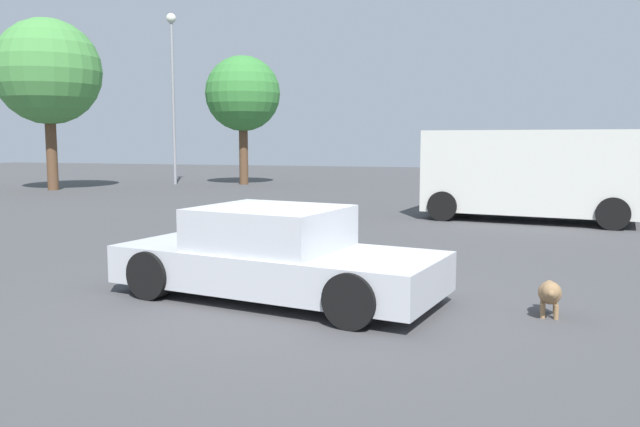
% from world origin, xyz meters
% --- Properties ---
extents(ground_plane, '(80.00, 80.00, 0.00)m').
position_xyz_m(ground_plane, '(0.00, 0.00, 0.00)').
color(ground_plane, '#424244').
extents(sedan_foreground, '(4.55, 2.54, 1.20)m').
position_xyz_m(sedan_foreground, '(-0.42, 0.11, 0.55)').
color(sedan_foreground, '#B7BABF').
rests_on(sedan_foreground, ground_plane).
extents(dog, '(0.28, 0.66, 0.46)m').
position_xyz_m(dog, '(3.00, 0.11, 0.29)').
color(dog, olive).
rests_on(dog, ground_plane).
extents(van_white, '(5.43, 2.86, 2.30)m').
position_xyz_m(van_white, '(3.01, 9.53, 1.24)').
color(van_white, silver).
rests_on(van_white, ground_plane).
extents(light_post_near, '(0.44, 0.44, 7.71)m').
position_xyz_m(light_post_near, '(-12.33, 19.03, 5.09)').
color(light_post_near, gray).
rests_on(light_post_near, ground_plane).
extents(tree_back_left, '(4.22, 4.22, 6.89)m').
position_xyz_m(tree_back_left, '(-15.44, 14.54, 4.75)').
color(tree_back_left, brown).
rests_on(tree_back_left, ground_plane).
extents(tree_back_center, '(3.40, 3.40, 5.84)m').
position_xyz_m(tree_back_center, '(-9.22, 19.79, 4.10)').
color(tree_back_center, brown).
rests_on(tree_back_center, ground_plane).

